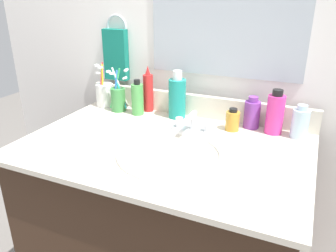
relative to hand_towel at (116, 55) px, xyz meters
name	(u,v)px	position (x,y,z in m)	size (l,w,h in m)	color
vanity_cabinet	(164,233)	(0.38, -0.33, -0.60)	(0.92, 0.59, 0.72)	#382316
countertop	(164,147)	(0.38, -0.33, -0.23)	(0.96, 0.64, 0.02)	beige
backsplash	(195,105)	(0.38, -0.02, -0.17)	(0.96, 0.02, 0.09)	beige
back_wall	(198,129)	(0.38, 0.04, -0.31)	(2.06, 0.04, 1.30)	white
mirror_panel	(227,0)	(0.48, 0.02, 0.23)	(0.60, 0.01, 0.56)	#B2BCC6
towel_ring	(117,26)	(0.00, 0.02, 0.12)	(0.10, 0.10, 0.01)	silver
hand_towel	(116,55)	(0.00, 0.00, 0.00)	(0.11, 0.04, 0.22)	#147260
sink_basin	(171,163)	(0.44, -0.39, -0.25)	(0.35, 0.35, 0.11)	white
faucet	(193,125)	(0.44, -0.19, -0.19)	(0.16, 0.10, 0.08)	silver
bottle_toner_green	(138,99)	(0.16, -0.10, -0.15)	(0.05, 0.05, 0.15)	#4C9E4C
bottle_mouthwash_teal	(177,97)	(0.32, -0.07, -0.14)	(0.07, 0.07, 0.19)	teal
bottle_soap_pink	(275,113)	(0.71, -0.07, -0.14)	(0.06, 0.06, 0.16)	#D8338C
bottle_oil_amber	(233,120)	(0.56, -0.11, -0.18)	(0.05, 0.05, 0.08)	gold
bottle_gel_clear	(300,123)	(0.79, -0.08, -0.16)	(0.06, 0.06, 0.12)	silver
bottle_spray_red	(148,92)	(0.18, -0.05, -0.13)	(0.04, 0.04, 0.20)	red
bottle_cream_purple	(252,114)	(0.62, -0.05, -0.16)	(0.06, 0.06, 0.12)	#7A3899
cup_green	(118,98)	(0.06, -0.10, -0.16)	(0.08, 0.07, 0.19)	#3F8C47
cup_white_ceramic	(104,94)	(-0.03, -0.07, -0.17)	(0.08, 0.08, 0.20)	white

